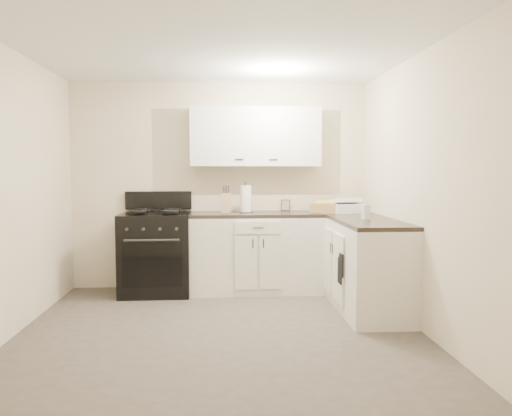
{
  "coord_description": "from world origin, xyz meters",
  "views": [
    {
      "loc": [
        0.01,
        -4.36,
        1.45
      ],
      "look_at": [
        0.38,
        0.85,
        1.05
      ],
      "focal_mm": 35.0,
      "sensor_mm": 36.0,
      "label": 1
    }
  ],
  "objects": [
    {
      "name": "upper_cabinets",
      "position": [
        0.43,
        1.65,
        1.84
      ],
      "size": [
        1.55,
        0.3,
        0.7
      ],
      "primitive_type": "cube",
      "color": "silver",
      "rests_on": "wall_back"
    },
    {
      "name": "oven_mitt_near",
      "position": [
        1.18,
        0.38,
        0.52
      ],
      "size": [
        0.02,
        0.13,
        0.23
      ],
      "primitive_type": "cube",
      "color": "black",
      "rests_on": "base_cabinets_right"
    },
    {
      "name": "countertop_right",
      "position": [
        1.5,
        0.85,
        0.92
      ],
      "size": [
        0.6,
        1.9,
        0.04
      ],
      "primitive_type": "cube",
      "color": "black",
      "rests_on": "base_cabinets_right"
    },
    {
      "name": "ceiling",
      "position": [
        0.0,
        0.0,
        2.5
      ],
      "size": [
        3.6,
        3.6,
        0.0
      ],
      "primitive_type": "plane",
      "color": "white",
      "rests_on": "wall_back"
    },
    {
      "name": "base_cabinets_back",
      "position": [
        0.43,
        1.5,
        0.45
      ],
      "size": [
        1.55,
        0.6,
        0.9
      ],
      "primitive_type": "cube",
      "color": "white",
      "rests_on": "floor"
    },
    {
      "name": "glass_jar",
      "position": [
        1.49,
        0.64,
        1.02
      ],
      "size": [
        0.11,
        0.11,
        0.15
      ],
      "primitive_type": "cylinder",
      "rotation": [
        0.0,
        0.0,
        -0.25
      ],
      "color": "silver",
      "rests_on": "countertop_right"
    },
    {
      "name": "picture_frame",
      "position": [
        0.81,
        1.76,
        1.01
      ],
      "size": [
        0.12,
        0.07,
        0.14
      ],
      "primitive_type": "cube",
      "rotation": [
        -0.14,
        0.0,
        -0.35
      ],
      "color": "black",
      "rests_on": "countertop_back"
    },
    {
      "name": "countertop_grill",
      "position": [
        1.48,
        1.42,
        0.99
      ],
      "size": [
        0.33,
        0.31,
        0.11
      ],
      "primitive_type": "cube",
      "rotation": [
        0.0,
        0.0,
        0.1
      ],
      "color": "white",
      "rests_on": "countertop_right"
    },
    {
      "name": "oven_mitt_far",
      "position": [
        1.18,
        0.41,
        0.45
      ],
      "size": [
        0.02,
        0.15,
        0.25
      ],
      "primitive_type": "cube",
      "color": "black",
      "rests_on": "base_cabinets_right"
    },
    {
      "name": "countertop_back",
      "position": [
        0.43,
        1.5,
        0.92
      ],
      "size": [
        1.55,
        0.6,
        0.04
      ],
      "primitive_type": "cube",
      "color": "black",
      "rests_on": "base_cabinets_back"
    },
    {
      "name": "wall_left",
      "position": [
        -1.8,
        0.0,
        1.25
      ],
      "size": [
        0.0,
        3.6,
        3.6
      ],
      "primitive_type": "plane",
      "rotation": [
        1.57,
        0.0,
        1.57
      ],
      "color": "beige",
      "rests_on": "ground"
    },
    {
      "name": "wall_front",
      "position": [
        0.0,
        -1.8,
        1.25
      ],
      "size": [
        3.6,
        0.0,
        3.6
      ],
      "primitive_type": "plane",
      "rotation": [
        -1.57,
        0.0,
        0.0
      ],
      "color": "beige",
      "rests_on": "ground"
    },
    {
      "name": "floor",
      "position": [
        0.0,
        0.0,
        0.0
      ],
      "size": [
        3.6,
        3.6,
        0.0
      ],
      "primitive_type": "plane",
      "color": "#473F38",
      "rests_on": "ground"
    },
    {
      "name": "stove",
      "position": [
        -0.75,
        1.48,
        0.46
      ],
      "size": [
        0.8,
        0.68,
        0.96
      ],
      "primitive_type": "cube",
      "color": "black",
      "rests_on": "floor"
    },
    {
      "name": "wicker_basket",
      "position": [
        1.25,
        1.49,
        1.0
      ],
      "size": [
        0.39,
        0.32,
        0.11
      ],
      "primitive_type": "cube",
      "rotation": [
        0.0,
        0.0,
        -0.34
      ],
      "color": "#AD8052",
      "rests_on": "countertop_right"
    },
    {
      "name": "base_cabinets_right",
      "position": [
        1.5,
        0.85,
        0.45
      ],
      "size": [
        0.6,
        1.9,
        0.9
      ],
      "primitive_type": "cube",
      "color": "white",
      "rests_on": "floor"
    },
    {
      "name": "wall_right",
      "position": [
        1.8,
        0.0,
        1.25
      ],
      "size": [
        0.0,
        3.6,
        3.6
      ],
      "primitive_type": "plane",
      "rotation": [
        1.57,
        0.0,
        -1.57
      ],
      "color": "beige",
      "rests_on": "ground"
    },
    {
      "name": "wall_back",
      "position": [
        0.0,
        1.8,
        1.25
      ],
      "size": [
        3.6,
        0.0,
        3.6
      ],
      "primitive_type": "plane",
      "rotation": [
        1.57,
        0.0,
        0.0
      ],
      "color": "beige",
      "rests_on": "ground"
    },
    {
      "name": "knife_block",
      "position": [
        0.07,
        1.53,
        1.05
      ],
      "size": [
        0.12,
        0.11,
        0.23
      ],
      "primitive_type": "cube",
      "rotation": [
        0.0,
        0.0,
        -0.15
      ],
      "color": "tan",
      "rests_on": "countertop_back"
    },
    {
      "name": "paper_towel",
      "position": [
        0.3,
        1.54,
        1.1
      ],
      "size": [
        0.15,
        0.15,
        0.32
      ],
      "primitive_type": "cylinder",
      "rotation": [
        0.0,
        0.0,
        0.12
      ],
      "color": "white",
      "rests_on": "countertop_back"
    }
  ]
}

